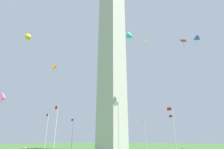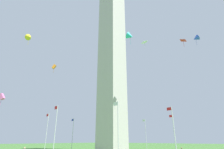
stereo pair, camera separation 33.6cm
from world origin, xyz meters
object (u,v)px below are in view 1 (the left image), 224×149
at_px(kite_yellow_delta, 29,37).
at_px(kite_pink_box, 2,96).
at_px(flagpole_ne, 47,130).
at_px(kite_white_diamond, 145,42).
at_px(flagpole_w, 145,132).
at_px(kite_cyan_delta, 131,36).
at_px(flagpole_e, 56,127).
at_px(flagpole_s, 174,128).
at_px(flagpole_se, 119,125).
at_px(obelisk_monument, 112,53).
at_px(kite_blue_delta, 196,39).
at_px(flagpole_n, 72,132).
at_px(flagpole_nw, 109,133).
at_px(flagpole_sw, 174,131).
at_px(kite_orange_box, 54,67).
at_px(kite_red_diamond, 183,41).

bearing_deg(kite_yellow_delta, kite_pink_box, 144.81).
relative_size(flagpole_ne, kite_yellow_delta, 3.10).
distance_m(flagpole_ne, kite_white_diamond, 33.94).
xyz_separation_m(flagpole_w, kite_cyan_delta, (-14.76, 28.00, 17.23)).
xyz_separation_m(flagpole_e, flagpole_s, (-16.82, -16.82, 0.00)).
bearing_deg(flagpole_e, flagpole_se, -157.50).
height_order(obelisk_monument, kite_cyan_delta, obelisk_monument).
distance_m(kite_blue_delta, kite_white_diamond, 13.28).
xyz_separation_m(flagpole_n, kite_yellow_delta, (-10.06, 22.22, 20.68)).
relative_size(flagpole_n, flagpole_nw, 1.00).
bearing_deg(kite_white_diamond, flagpole_e, 52.75).
distance_m(flagpole_n, kite_pink_box, 32.86).
distance_m(flagpole_ne, flagpole_sw, 33.64).
height_order(flagpole_e, kite_orange_box, kite_orange_box).
distance_m(flagpole_se, flagpole_nw, 33.64).
relative_size(flagpole_se, kite_orange_box, 4.53).
bearing_deg(flagpole_se, flagpole_nw, -45.00).
xyz_separation_m(kite_pink_box, kite_yellow_delta, (7.47, -5.27, 16.55)).
bearing_deg(flagpole_sw, kite_yellow_delta, 61.34).
xyz_separation_m(flagpole_e, kite_white_diamond, (-12.10, -15.91, 21.35)).
relative_size(flagpole_sw, kite_white_diamond, 4.25).
bearing_deg(flagpole_se, kite_orange_box, 19.74).
bearing_deg(flagpole_nw, kite_pink_box, 107.75).
bearing_deg(flagpole_e, flagpole_sw, -112.50).
distance_m(kite_pink_box, kite_red_diamond, 38.74).
height_order(flagpole_ne, kite_blue_delta, kite_blue_delta).
xyz_separation_m(obelisk_monument, flagpole_n, (16.87, 0.00, -22.71)).
xyz_separation_m(flagpole_n, kite_cyan_delta, (-31.57, 11.18, 17.23)).
xyz_separation_m(flagpole_nw, kite_red_diamond, (-32.73, 10.12, 19.61)).
bearing_deg(kite_cyan_delta, kite_yellow_delta, 27.16).
bearing_deg(kite_cyan_delta, flagpole_ne, 1.53).
relative_size(flagpole_se, kite_white_diamond, 4.25).
xyz_separation_m(flagpole_n, flagpole_ne, (-4.93, 11.89, 0.00)).
height_order(kite_yellow_delta, kite_orange_box, kite_yellow_delta).
distance_m(flagpole_ne, flagpole_nw, 23.78).
distance_m(flagpole_ne, kite_blue_delta, 45.20).
relative_size(flagpole_n, flagpole_sw, 1.00).
distance_m(flagpole_ne, flagpole_w, 31.08).
height_order(flagpole_se, flagpole_nw, same).
xyz_separation_m(flagpole_s, kite_orange_box, (19.54, 17.14, 13.52)).
bearing_deg(flagpole_se, flagpole_w, -67.50).
xyz_separation_m(flagpole_se, kite_red_diamond, (-8.95, -13.66, 19.61)).
bearing_deg(flagpole_sw, flagpole_s, 112.50).
relative_size(kite_pink_box, kite_yellow_delta, 0.66).
relative_size(flagpole_ne, kite_pink_box, 4.69).
bearing_deg(flagpole_nw, kite_blue_delta, 172.79).
bearing_deg(flagpole_nw, flagpole_w, -157.50).
relative_size(kite_yellow_delta, kite_orange_box, 1.46).
distance_m(kite_pink_box, kite_cyan_delta, 25.19).
relative_size(flagpole_se, kite_pink_box, 4.69).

